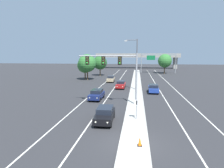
{
  "coord_description": "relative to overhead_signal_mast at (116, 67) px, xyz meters",
  "views": [
    {
      "loc": [
        0.12,
        -14.79,
        7.16
      ],
      "look_at": [
        -3.2,
        10.52,
        3.2
      ],
      "focal_mm": 30.65,
      "sensor_mm": 36.0,
      "label": 1
    }
  ],
  "objects": [
    {
      "name": "edge_stripe_right",
      "position": [
        10.8,
        13.32,
        -5.49
      ],
      "size": [
        0.14,
        100.0,
        0.01
      ],
      "primitive_type": "cube",
      "color": "silver",
      "rests_on": "ground"
    },
    {
      "name": "overhead_signal_mast",
      "position": [
        0.0,
        0.0,
        0.0
      ],
      "size": [
        8.22,
        0.44,
        7.2
      ],
      "color": "gray",
      "rests_on": "median_island"
    },
    {
      "name": "car_oncoming_tan",
      "position": [
        -3.87,
        22.95,
        -4.67
      ],
      "size": [
        1.92,
        4.51,
        1.58
      ],
      "color": "tan",
      "rests_on": "ground"
    },
    {
      "name": "edge_stripe_left",
      "position": [
        -5.2,
        13.32,
        -5.49
      ],
      "size": [
        0.14,
        100.0,
        0.01
      ],
      "primitive_type": "cube",
      "color": "silver",
      "rests_on": "ground"
    },
    {
      "name": "overpass_bridge",
      "position": [
        2.8,
        74.07,
        0.29
      ],
      "size": [
        42.4,
        6.4,
        7.65
      ],
      "color": "gray",
      "rests_on": "ground"
    },
    {
      "name": "median_island",
      "position": [
        2.8,
        6.32,
        -5.42
      ],
      "size": [
        2.4,
        110.0,
        0.15
      ],
      "primitive_type": "cube",
      "color": "#9E9B93",
      "rests_on": "ground"
    },
    {
      "name": "lane_stripe_oncoming_center",
      "position": [
        -1.9,
        13.32,
        -5.49
      ],
      "size": [
        0.14,
        100.0,
        0.01
      ],
      "primitive_type": "cube",
      "color": "silver",
      "rests_on": "ground"
    },
    {
      "name": "street_lamp_median",
      "position": [
        2.62,
        11.95,
        0.3
      ],
      "size": [
        2.58,
        0.28,
        10.0
      ],
      "color": "#4C4C51",
      "rests_on": "median_island"
    },
    {
      "name": "tree_far_left_c",
      "position": [
        -10.94,
        25.86,
        -0.77
      ],
      "size": [
        5.0,
        5.0,
        7.24
      ],
      "color": "#4C3823",
      "rests_on": "ground"
    },
    {
      "name": "tree_far_left_a",
      "position": [
        -11.84,
        26.63,
        -1.42
      ],
      "size": [
        4.32,
        4.32,
        6.25
      ],
      "color": "#4C3823",
      "rests_on": "ground"
    },
    {
      "name": "highway_sign_gantry",
      "position": [
        11.0,
        49.28,
        0.67
      ],
      "size": [
        13.28,
        0.42,
        7.5
      ],
      "color": "gray",
      "rests_on": "ground"
    },
    {
      "name": "median_sign_post",
      "position": [
        2.96,
        -6.13,
        -3.91
      ],
      "size": [
        0.6,
        0.1,
        2.2
      ],
      "color": "gray",
      "rests_on": "median_island"
    },
    {
      "name": "tree_far_right_b",
      "position": [
        13.14,
        47.24,
        -0.72
      ],
      "size": [
        5.05,
        5.05,
        7.31
      ],
      "color": "#4C3823",
      "rests_on": "ground"
    },
    {
      "name": "lane_stripe_receding_center",
      "position": [
        7.5,
        13.32,
        -5.49
      ],
      "size": [
        0.14,
        100.0,
        0.01
      ],
      "primitive_type": "cube",
      "color": "silver",
      "rests_on": "ground"
    },
    {
      "name": "tree_far_left_b",
      "position": [
        -9.48,
        37.07,
        -1.07
      ],
      "size": [
        4.68,
        4.68,
        6.77
      ],
      "color": "#4C3823",
      "rests_on": "ground"
    },
    {
      "name": "traffic_cone_median_nose",
      "position": [
        3.25,
        -12.41,
        -4.99
      ],
      "size": [
        0.36,
        0.36,
        0.74
      ],
      "color": "black",
      "rests_on": "median_island"
    },
    {
      "name": "car_oncoming_navy",
      "position": [
        -3.42,
        3.02,
        -4.67
      ],
      "size": [
        1.93,
        4.51,
        1.58
      ],
      "color": "#141E4C",
      "rests_on": "ground"
    },
    {
      "name": "car_receding_blue",
      "position": [
        6.06,
        9.78,
        -4.67
      ],
      "size": [
        1.93,
        4.51,
        1.58
      ],
      "color": "navy",
      "rests_on": "ground"
    },
    {
      "name": "car_oncoming_black",
      "position": [
        -0.4,
        -7.02,
        -4.67
      ],
      "size": [
        1.89,
        4.5,
        1.58
      ],
      "color": "black",
      "rests_on": "ground"
    },
    {
      "name": "car_oncoming_red",
      "position": [
        -0.45,
        13.76,
        -4.67
      ],
      "size": [
        1.87,
        4.49,
        1.58
      ],
      "color": "maroon",
      "rests_on": "ground"
    },
    {
      "name": "ground_plane",
      "position": [
        2.8,
        -11.68,
        -5.49
      ],
      "size": [
        260.0,
        260.0,
        0.0
      ],
      "primitive_type": "plane",
      "color": "#28282B"
    }
  ]
}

